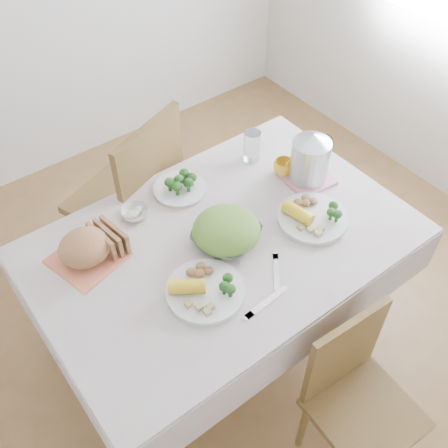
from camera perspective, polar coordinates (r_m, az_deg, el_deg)
floor at (r=2.71m, az=-0.08°, el=-12.46°), size 3.60×3.60×0.00m
dining_table at (r=2.40m, az=-0.09°, el=-7.83°), size 1.40×0.90×0.75m
tablecloth at (r=2.10m, az=-0.10°, el=-1.76°), size 1.50×1.00×0.01m
chair_near at (r=2.11m, az=15.45°, el=-18.48°), size 0.39×0.39×0.81m
chair_far at (r=2.71m, az=-10.75°, el=2.22°), size 0.59×0.59×1.02m
salad_bowl at (r=2.07m, az=0.28°, el=-1.32°), size 0.32×0.32×0.06m
dinner_plate_left at (r=1.92m, az=-2.04°, el=-7.36°), size 0.41×0.41×0.02m
dinner_plate_right at (r=2.19m, az=9.58°, el=0.59°), size 0.34×0.34×0.02m
broccoli_plate at (r=2.30m, az=-4.84°, el=3.79°), size 0.26×0.26×0.02m
napkin at (r=2.10m, az=-14.61°, el=-3.57°), size 0.30×0.30×0.00m
bread_loaf at (r=2.06m, az=-14.89°, el=-2.57°), size 0.26×0.25×0.12m
fruit_bowl at (r=2.20m, az=-9.66°, el=1.19°), size 0.13×0.13×0.04m
yellow_mug at (r=2.37m, az=6.53°, el=6.12°), size 0.10×0.10×0.07m
glass_tumbler at (r=2.43m, az=3.05°, el=8.32°), size 0.10×0.10×0.15m
pink_tray at (r=2.38m, az=9.01°, el=4.94°), size 0.22×0.22×0.02m
electric_kettle at (r=2.30m, az=9.34°, el=7.05°), size 0.19×0.19×0.24m
fork_left at (r=2.00m, az=-0.11°, el=-4.63°), size 0.05×0.19×0.00m
fork_right at (r=2.00m, az=5.71°, el=-5.21°), size 0.13×0.15×0.00m
knife at (r=1.91m, az=4.67°, el=-8.48°), size 0.20×0.04×0.00m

